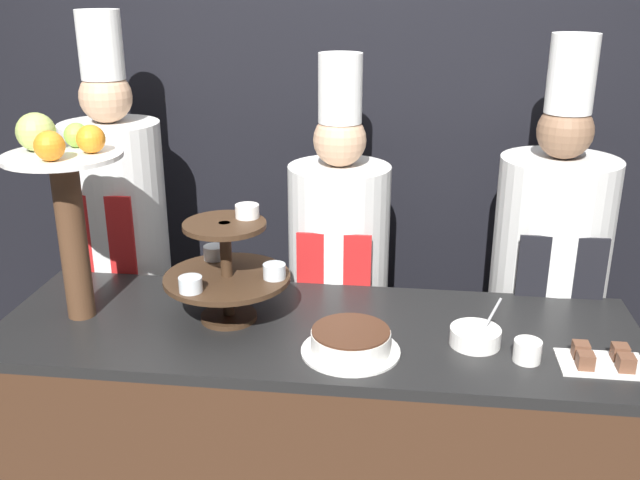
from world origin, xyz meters
TOP-DOWN VIEW (x-y plane):
  - wall_back at (0.00, 1.23)m, footprint 10.00×0.06m
  - buffet_counter at (0.00, 0.33)m, footprint 1.99×0.66m
  - tiered_stand at (-0.28, 0.35)m, footprint 0.39×0.39m
  - fruit_pedestal at (-0.76, 0.32)m, footprint 0.35×0.35m
  - cake_round at (0.12, 0.18)m, footprint 0.29×0.29m
  - cup_white at (0.62, 0.20)m, footprint 0.08×0.08m
  - cake_square_tray at (0.82, 0.20)m, footprint 0.24×0.15m
  - serving_bowl_near at (0.48, 0.27)m, footprint 0.15×0.15m
  - chef_left at (-0.83, 0.84)m, footprint 0.37×0.37m
  - chef_center_left at (0.02, 0.84)m, footprint 0.37×0.37m
  - chef_center_right at (0.79, 0.84)m, footprint 0.41×0.41m

SIDE VIEW (x-z plane):
  - buffet_counter at x=0.00m, z-range 0.00..0.94m
  - chef_center_left at x=0.02m, z-range 0.06..1.77m
  - chef_center_right at x=0.79m, z-range 0.04..1.83m
  - cake_square_tray at x=0.82m, z-range 0.93..0.98m
  - serving_bowl_near at x=0.48m, z-range 0.89..1.04m
  - cup_white at x=0.62m, z-range 0.94..1.00m
  - cake_round at x=0.12m, z-range 0.94..1.01m
  - chef_left at x=-0.83m, z-range 0.08..1.93m
  - tiered_stand at x=-0.28m, z-range 0.93..1.30m
  - fruit_pedestal at x=-0.76m, z-range 1.04..1.69m
  - wall_back at x=0.00m, z-range 0.00..2.80m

